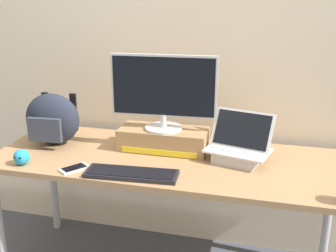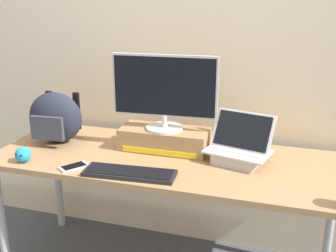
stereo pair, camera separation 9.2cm
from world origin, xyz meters
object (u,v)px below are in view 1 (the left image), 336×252
object	(u,v)px
desktop_monitor	(163,91)
plush_toy	(21,157)
toner_box_yellow	(164,139)
messenger_backpack	(52,119)
external_keyboard	(131,174)
cell_phone	(74,168)
open_laptop	(238,151)

from	to	relation	value
desktop_monitor	plush_toy	size ratio (longest dim) A/B	7.12
toner_box_yellow	plush_toy	size ratio (longest dim) A/B	6.05
messenger_backpack	external_keyboard	bearing A→B (deg)	-31.80
cell_phone	plush_toy	xyz separation A→B (m)	(-0.29, -0.01, 0.04)
open_laptop	messenger_backpack	distance (m)	1.07
plush_toy	external_keyboard	bearing A→B (deg)	1.20
messenger_backpack	toner_box_yellow	bearing A→B (deg)	2.47
messenger_backpack	plush_toy	size ratio (longest dim) A/B	4.06
desktop_monitor	plush_toy	bearing A→B (deg)	-152.91
desktop_monitor	messenger_backpack	xyz separation A→B (m)	(-0.64, -0.07, -0.19)
cell_phone	plush_toy	distance (m)	0.29
desktop_monitor	cell_phone	xyz separation A→B (m)	(-0.36, -0.38, -0.33)
toner_box_yellow	desktop_monitor	bearing A→B (deg)	-84.91
plush_toy	toner_box_yellow	bearing A→B (deg)	30.88
cell_phone	toner_box_yellow	bearing A→B (deg)	81.72
desktop_monitor	external_keyboard	size ratio (longest dim) A/B	1.26
desktop_monitor	toner_box_yellow	bearing A→B (deg)	91.38
cell_phone	external_keyboard	bearing A→B (deg)	35.90
open_laptop	external_keyboard	size ratio (longest dim) A/B	0.79
desktop_monitor	messenger_backpack	world-z (taller)	desktop_monitor
messenger_backpack	desktop_monitor	bearing A→B (deg)	2.37
toner_box_yellow	external_keyboard	xyz separation A→B (m)	(-0.06, -0.38, -0.05)
external_keyboard	open_laptop	bearing A→B (deg)	28.78
open_laptop	external_keyboard	xyz separation A→B (m)	(-0.48, -0.32, -0.04)
desktop_monitor	open_laptop	size ratio (longest dim) A/B	1.60
desktop_monitor	cell_phone	size ratio (longest dim) A/B	3.67
toner_box_yellow	cell_phone	xyz separation A→B (m)	(-0.36, -0.38, -0.05)
open_laptop	external_keyboard	distance (m)	0.58
toner_box_yellow	open_laptop	world-z (taller)	open_laptop
toner_box_yellow	plush_toy	xyz separation A→B (m)	(-0.65, -0.39, -0.02)
external_keyboard	messenger_backpack	size ratio (longest dim) A/B	1.39
cell_phone	messenger_backpack	bearing A→B (deg)	167.68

